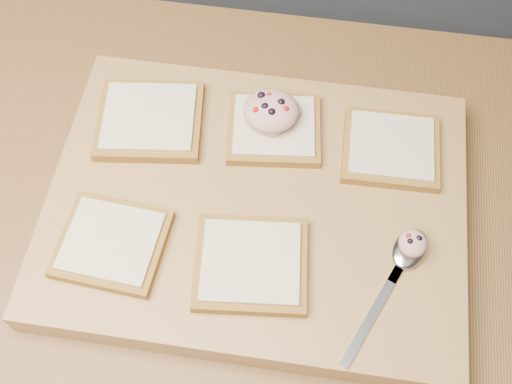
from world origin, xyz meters
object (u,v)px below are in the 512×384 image
bread_far_center (274,128)px  tuna_salad_dollop (271,110)px  spoon (405,258)px  cutting_board (256,206)px

bread_far_center → tuna_salad_dollop: tuna_salad_dollop is taller
bread_far_center → tuna_salad_dollop: size_ratio=1.84×
tuna_salad_dollop → spoon: bearing=-42.8°
cutting_board → spoon: 0.18m
cutting_board → tuna_salad_dollop: (0.00, 0.11, 0.05)m
tuna_salad_dollop → spoon: tuna_salad_dollop is taller
bread_far_center → tuna_salad_dollop: 0.03m
cutting_board → spoon: spoon is taller
cutting_board → bread_far_center: 0.10m
cutting_board → tuna_salad_dollop: bearing=88.7°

